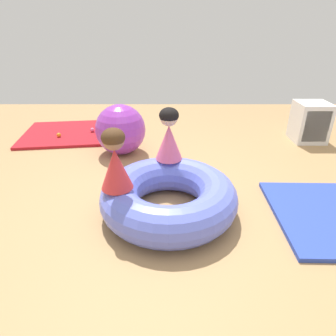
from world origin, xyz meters
The scene contains 10 objects.
ground_plane centered at (0.00, 0.00, 0.00)m, with size 8.00×8.00×0.00m, color tan.
gym_mat_near_left centered at (-1.48, 2.14, 0.02)m, with size 1.69×1.15×0.04m, color #B21923.
inflatable_cushion centered at (-0.11, 0.04, 0.17)m, with size 1.22×1.22×0.34m, color #6070E5.
child_in_pink centered at (-0.10, 0.48, 0.59)m, with size 0.29×0.29×0.52m.
child_in_red centered at (-0.53, -0.09, 0.59)m, with size 0.34×0.34×0.51m.
play_ball_orange centered at (-1.73, 1.90, 0.07)m, with size 0.06×0.06×0.06m, color orange.
play_ball_pink centered at (-1.29, 2.12, 0.07)m, with size 0.06×0.06×0.06m, color pink.
play_ball_teal centered at (-1.00, 2.30, 0.09)m, with size 0.10×0.10×0.10m, color teal.
exercise_ball_large centered at (-0.73, 1.41, 0.32)m, with size 0.65×0.65×0.65m, color purple.
storage_cube centered at (1.93, 1.84, 0.28)m, with size 0.44×0.44×0.56m.
Camera 1 is at (-0.11, -2.14, 1.55)m, focal length 30.85 mm.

